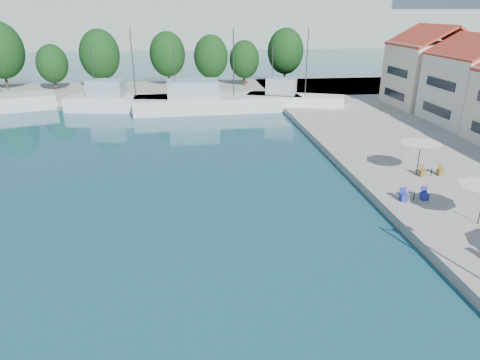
{
  "coord_description": "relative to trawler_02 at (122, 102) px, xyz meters",
  "views": [
    {
      "loc": [
        -5.81,
        0.69,
        11.84
      ],
      "look_at": [
        -2.68,
        26.0,
        1.65
      ],
      "focal_mm": 32.0,
      "sensor_mm": 36.0,
      "label": 1
    }
  ],
  "objects": [
    {
      "name": "trawler_03",
      "position": [
        11.37,
        -1.4,
        -0.0
      ],
      "size": [
        20.77,
        6.22,
        10.2
      ],
      "rotation": [
        0.0,
        0.0,
        0.04
      ],
      "color": "silver",
      "rests_on": "ground"
    },
    {
      "name": "trawler_04",
      "position": [
        21.47,
        -1.63,
        0.0
      ],
      "size": [
        12.49,
        7.29,
        10.2
      ],
      "rotation": [
        0.0,
        0.0,
        -0.36
      ],
      "color": "white",
      "rests_on": "ground"
    },
    {
      "name": "building_05",
      "position": [
        37.94,
        -13.43,
        4.19
      ],
      "size": [
        8.4,
        8.8,
        9.7
      ],
      "color": "silver",
      "rests_on": "quay_right"
    },
    {
      "name": "quay_far",
      "position": [
        5.94,
        11.57,
        -0.77
      ],
      "size": [
        90.0,
        16.0,
        0.6
      ],
      "primitive_type": "cube",
      "color": "gray",
      "rests_on": "ground"
    },
    {
      "name": "umbrella_cream",
      "position": [
        24.57,
        -27.29,
        1.66
      ],
      "size": [
        2.9,
        2.9,
        2.38
      ],
      "color": "black",
      "rests_on": "quay_right"
    },
    {
      "name": "tree_08",
      "position": [
        24.31,
        15.88,
        4.5
      ],
      "size": [
        5.82,
        5.82,
        8.61
      ],
      "color": "#3F2B19",
      "rests_on": "quay_far"
    },
    {
      "name": "cafe_table_02",
      "position": [
        22.08,
        -31.61,
        -0.18
      ],
      "size": [
        1.82,
        0.7,
        0.76
      ],
      "color": "black",
      "rests_on": "quay_right"
    },
    {
      "name": "cafe_table_03",
      "position": [
        25.47,
        -27.7,
        -0.18
      ],
      "size": [
        1.82,
        0.7,
        0.76
      ],
      "color": "black",
      "rests_on": "quay_right"
    },
    {
      "name": "hill_east",
      "position": [
        53.94,
        124.57,
        4.93
      ],
      "size": [
        140.0,
        40.0,
        12.0
      ],
      "primitive_type": "cube",
      "color": "gray",
      "rests_on": "ground"
    },
    {
      "name": "tree_02",
      "position": [
        -18.87,
        14.57,
        5.18
      ],
      "size": [
        6.61,
        6.61,
        9.79
      ],
      "color": "#3F2B19",
      "rests_on": "quay_far"
    },
    {
      "name": "tree_07",
      "position": [
        17.3,
        13.77,
        3.51
      ],
      "size": [
        4.66,
        4.66,
        6.9
      ],
      "color": "#3F2B19",
      "rests_on": "quay_far"
    },
    {
      "name": "tree_05",
      "position": [
        5.37,
        15.67,
        4.26
      ],
      "size": [
        5.54,
        5.54,
        8.2
      ],
      "color": "#3F2B19",
      "rests_on": "quay_far"
    },
    {
      "name": "tree_04",
      "position": [
        -4.51,
        13.34,
        4.55
      ],
      "size": [
        5.87,
        5.87,
        8.7
      ],
      "color": "#3F2B19",
      "rests_on": "quay_far"
    },
    {
      "name": "tree_06",
      "position": [
        12.07,
        13.49,
        4.02
      ],
      "size": [
        5.25,
        5.25,
        7.77
      ],
      "color": "#3F2B19",
      "rests_on": "quay_far"
    },
    {
      "name": "building_06",
      "position": [
        37.94,
        -4.43,
        4.43
      ],
      "size": [
        9.0,
        8.8,
        10.2
      ],
      "color": "beige",
      "rests_on": "quay_right"
    },
    {
      "name": "tree_03",
      "position": [
        -11.39,
        12.96,
        3.35
      ],
      "size": [
        4.48,
        4.48,
        6.63
      ],
      "color": "#3F2B19",
      "rests_on": "quay_far"
    },
    {
      "name": "trawler_02",
      "position": [
        0.0,
        0.0,
        0.0
      ],
      "size": [
        14.82,
        6.09,
        10.2
      ],
      "rotation": [
        0.0,
        0.0,
        -0.17
      ],
      "color": "silver",
      "rests_on": "ground"
    },
    {
      "name": "hill_west",
      "position": [
        -16.06,
        104.57,
        6.93
      ],
      "size": [
        180.0,
        40.0,
        16.0
      ],
      "primitive_type": "cube",
      "color": "gray",
      "rests_on": "ground"
    }
  ]
}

